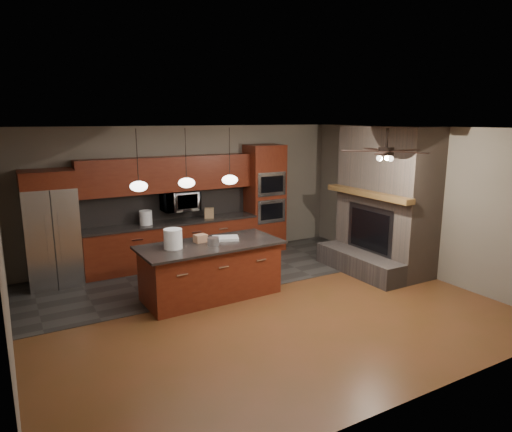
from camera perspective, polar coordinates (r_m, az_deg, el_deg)
ground at (r=7.48m, az=0.37°, el=-11.06°), size 7.00×7.00×0.00m
ceiling at (r=6.88m, az=0.40°, el=10.92°), size 7.00×6.00×0.02m
back_wall at (r=9.72m, az=-8.51°, el=2.82°), size 7.00×0.02×2.80m
right_wall at (r=9.27m, az=19.47°, el=1.83°), size 0.02×6.00×2.80m
left_wall at (r=6.15m, az=-29.22°, el=-3.98°), size 0.02×6.00×2.80m
slate_tile_patch at (r=8.98m, az=-5.43°, el=-7.06°), size 7.00×2.40×0.01m
fireplace_column at (r=9.22m, az=15.67°, el=1.37°), size 1.30×2.10×2.80m
back_cabinetry at (r=9.42m, az=-10.54°, el=-0.68°), size 3.59×0.64×2.20m
oven_tower at (r=10.21m, az=1.09°, el=2.21°), size 0.80×0.63×2.38m
microwave at (r=9.41m, az=-9.50°, el=1.87°), size 0.73×0.41×0.50m
refrigerator at (r=8.81m, az=-24.24°, el=-1.48°), size 0.89×0.75×2.07m
kitchen_island at (r=7.70m, az=-5.67°, el=-6.72°), size 2.39×1.15×0.92m
white_bucket at (r=7.34m, az=-10.33°, el=-2.81°), size 0.33×0.33×0.32m
paint_can at (r=7.45m, az=-5.37°, el=-3.19°), size 0.24×0.24×0.13m
paint_tray at (r=7.80m, az=-3.84°, el=-2.78°), size 0.52×0.44×0.04m
cardboard_box at (r=7.66m, az=-6.95°, el=-2.79°), size 0.23×0.18×0.13m
counter_bucket at (r=9.19m, az=-13.62°, el=-0.20°), size 0.30×0.30×0.28m
counter_box at (r=9.59m, az=-5.87°, el=0.37°), size 0.23×0.21×0.21m
pendant_left at (r=6.96m, az=-14.45°, el=3.65°), size 0.26×0.26×0.92m
pendant_center at (r=7.19m, az=-8.67°, el=4.15°), size 0.26×0.26×0.92m
pendant_right at (r=7.49m, az=-3.29°, el=4.58°), size 0.26×0.26×0.92m
ceiling_fan at (r=7.37m, az=15.97°, el=7.87°), size 1.27×1.33×0.41m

